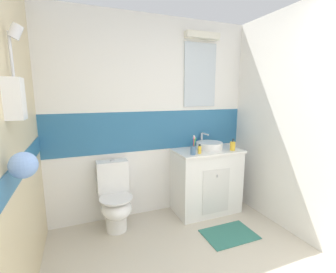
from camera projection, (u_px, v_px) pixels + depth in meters
wall_back_tiled at (153, 118)px, 2.99m from camera, size 3.20×0.20×2.50m
wall_right_plain at (317, 126)px, 2.33m from camera, size 0.10×3.48×2.50m
vanity_cabinet at (206, 180)px, 3.10m from camera, size 0.87×0.51×0.85m
sink_basin at (209, 145)px, 3.04m from camera, size 0.34×0.39×0.20m
toilet at (115, 199)px, 2.68m from camera, size 0.37×0.50×0.81m
toothbrush_cup at (193, 149)px, 2.76m from camera, size 0.07×0.07×0.24m
soap_dispenser at (233, 146)px, 2.97m from camera, size 0.07×0.07×0.15m
perfume_flask_small at (200, 149)px, 2.81m from camera, size 0.04×0.03×0.11m
bath_mat at (229, 234)px, 2.61m from camera, size 0.58×0.39×0.01m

